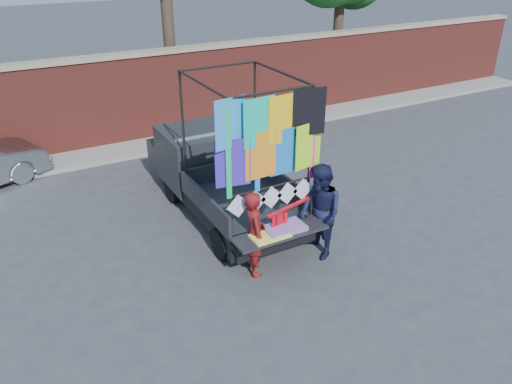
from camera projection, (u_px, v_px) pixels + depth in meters
ground at (276, 249)px, 9.78m from camera, size 90.00×90.00×0.00m
brick_wall at (154, 95)px, 14.64m from camera, size 30.00×0.45×2.61m
curb at (166, 143)px, 14.67m from camera, size 30.00×1.20×0.12m
pickup_truck at (213, 171)px, 11.06m from camera, size 2.06×5.18×3.26m
woman at (255, 233)px, 8.76m from camera, size 0.53×0.67×1.62m
man at (320, 212)px, 9.20m from camera, size 0.75×0.93×1.85m
streamer_bundle at (283, 219)px, 8.88m from camera, size 1.02×0.30×0.71m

